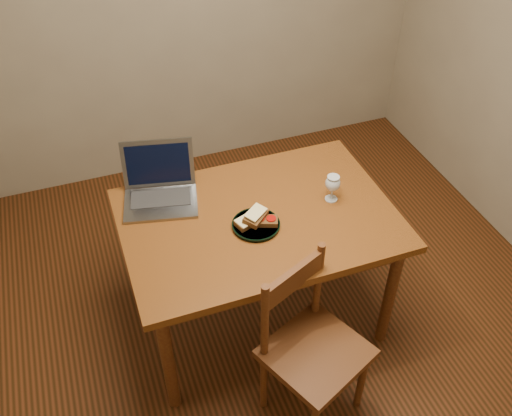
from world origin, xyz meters
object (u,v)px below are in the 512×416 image
object	(u,v)px
table	(258,230)
milk_glass	(332,188)
laptop	(159,184)
plate	(256,225)
chair	(313,343)

from	to	relation	value
table	milk_glass	xyz separation A→B (m)	(0.38, -0.00, 0.16)
table	laptop	xyz separation A→B (m)	(-0.40, 0.32, 0.15)
milk_glass	plate	bearing A→B (deg)	-171.91
chair	milk_glass	bearing A→B (deg)	35.68
table	chair	distance (m)	0.61
chair	laptop	xyz separation A→B (m)	(-0.44, 0.90, 0.33)
chair	plate	xyz separation A→B (m)	(-0.08, 0.52, 0.27)
plate	milk_glass	size ratio (longest dim) A/B	1.58
chair	plate	distance (m)	0.59
laptop	table	bearing A→B (deg)	-25.78
table	chair	world-z (taller)	chair
laptop	milk_glass	bearing A→B (deg)	-9.64
table	chair	size ratio (longest dim) A/B	2.43
milk_glass	table	bearing A→B (deg)	179.75
chair	milk_glass	distance (m)	0.75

